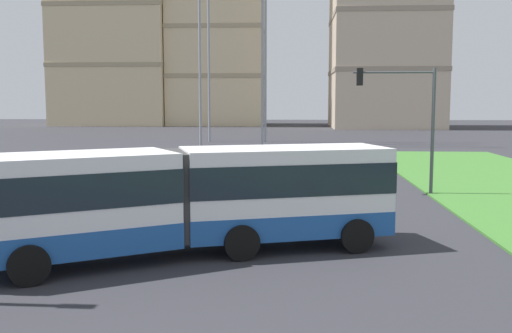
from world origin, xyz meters
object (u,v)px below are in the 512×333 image
object	(u,v)px
traffic_light_far_right	(406,108)
apartment_tower_westcentre	(218,9)
articulated_bus	(192,197)
car_white_van	(134,174)

from	to	relation	value
traffic_light_far_right	apartment_tower_westcentre	distance (m)	82.80
articulated_bus	car_white_van	size ratio (longest dim) A/B	2.65
articulated_bus	car_white_van	bearing A→B (deg)	112.36
car_white_van	apartment_tower_westcentre	xyz separation A→B (m)	(-5.77, 78.04, 19.70)
car_white_van	articulated_bus	bearing A→B (deg)	-67.64
car_white_van	apartment_tower_westcentre	size ratio (longest dim) A/B	0.11
traffic_light_far_right	apartment_tower_westcentre	world-z (taller)	apartment_tower_westcentre
car_white_van	apartment_tower_westcentre	distance (m)	80.70
traffic_light_far_right	car_white_van	bearing A→B (deg)	176.14
articulated_bus	traffic_light_far_right	distance (m)	14.23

